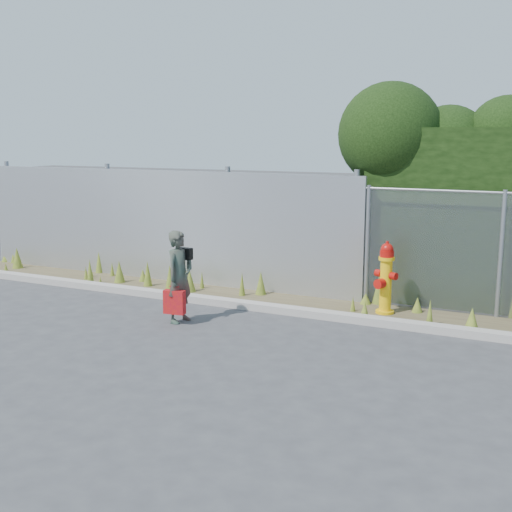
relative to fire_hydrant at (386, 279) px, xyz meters
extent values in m
plane|color=#3B3A3D|center=(-1.53, -2.45, -0.59)|extent=(80.00, 80.00, 0.00)
cube|color=#9F978F|center=(-1.53, -0.65, -0.53)|extent=(16.00, 0.22, 0.12)
cube|color=#4D422C|center=(-1.53, -0.05, -0.58)|extent=(16.00, 1.20, 0.01)
cone|color=#586D20|center=(-4.15, 0.36, -0.33)|extent=(0.19, 0.19, 0.51)
cone|color=#586D20|center=(-8.93, 0.56, -0.45)|extent=(0.21, 0.21, 0.26)
cone|color=#586D20|center=(1.41, -0.46, -0.40)|extent=(0.24, 0.24, 0.38)
cone|color=#586D20|center=(-5.43, -0.44, -0.49)|extent=(0.09, 0.09, 0.20)
cone|color=#586D20|center=(-4.00, -0.20, -0.33)|extent=(0.20, 0.20, 0.50)
cone|color=#586D20|center=(-3.63, -0.09, -0.38)|extent=(0.23, 0.23, 0.41)
cone|color=#586D20|center=(-6.22, 0.52, -0.33)|extent=(0.17, 0.17, 0.51)
cone|color=#586D20|center=(0.47, 0.28, -0.45)|extent=(0.18, 0.18, 0.26)
cone|color=#586D20|center=(-0.24, 0.56, -0.31)|extent=(0.23, 0.23, 0.55)
cone|color=#586D20|center=(-0.50, -0.11, -0.46)|extent=(0.09, 0.09, 0.26)
cone|color=#586D20|center=(-3.56, 0.22, -0.42)|extent=(0.09, 0.09, 0.34)
cone|color=#586D20|center=(1.89, 0.59, -0.35)|extent=(0.10, 0.10, 0.48)
cone|color=#586D20|center=(-5.71, -0.40, -0.33)|extent=(0.15, 0.15, 0.50)
cone|color=#586D20|center=(-0.20, -0.47, -0.44)|extent=(0.16, 0.16, 0.30)
cone|color=#586D20|center=(0.79, -0.38, -0.38)|extent=(0.12, 0.12, 0.42)
cone|color=#586D20|center=(-0.44, 0.43, -0.49)|extent=(0.20, 0.20, 0.20)
cone|color=#586D20|center=(-5.78, 0.37, -0.44)|extent=(0.10, 0.10, 0.30)
cone|color=#586D20|center=(-3.81, -0.39, -0.43)|extent=(0.19, 0.19, 0.31)
cone|color=#586D20|center=(-8.14, 0.13, -0.35)|extent=(0.24, 0.24, 0.46)
cone|color=#586D20|center=(-2.35, 0.27, -0.37)|extent=(0.20, 0.20, 0.43)
cone|color=#586D20|center=(-6.09, 0.10, -0.49)|extent=(0.09, 0.09, 0.19)
cone|color=#586D20|center=(-4.60, -0.05, -0.34)|extent=(0.17, 0.17, 0.50)
cone|color=#586D20|center=(-4.92, 0.24, -0.46)|extent=(0.17, 0.17, 0.25)
cone|color=#586D20|center=(-5.28, -0.04, -0.37)|extent=(0.22, 0.22, 0.44)
cone|color=#586D20|center=(-6.05, -0.11, -0.45)|extent=(0.09, 0.09, 0.27)
cone|color=#586D20|center=(-2.63, 0.05, -0.37)|extent=(0.12, 0.12, 0.43)
cone|color=#586D20|center=(-8.66, 0.53, -0.45)|extent=(0.15, 0.15, 0.28)
cone|color=#586D20|center=(-8.10, -0.24, -0.49)|extent=(0.10, 0.10, 0.19)
cube|color=#ACADB3|center=(-4.78, 0.55, 0.51)|extent=(8.50, 0.08, 2.20)
cylinder|color=gray|center=(-8.83, 0.67, 0.56)|extent=(0.10, 0.10, 2.30)
cylinder|color=gray|center=(-6.03, 0.67, 0.56)|extent=(0.10, 0.10, 2.30)
cylinder|color=gray|center=(-3.23, 0.67, 0.56)|extent=(0.10, 0.10, 2.30)
cylinder|color=gray|center=(-0.73, 0.67, 0.56)|extent=(0.10, 0.10, 2.30)
cylinder|color=gray|center=(-0.48, 0.55, 0.44)|extent=(0.07, 0.07, 2.05)
cylinder|color=gray|center=(1.67, 0.55, 0.44)|extent=(0.07, 0.07, 2.05)
sphere|color=black|center=(-0.35, 1.37, 2.30)|extent=(1.83, 1.83, 1.83)
sphere|color=black|center=(0.59, 1.76, 2.12)|extent=(1.40, 1.40, 1.40)
sphere|color=black|center=(1.55, 1.79, 2.28)|extent=(1.37, 1.37, 1.37)
cylinder|color=yellow|center=(0.00, 0.01, -0.55)|extent=(0.30, 0.30, 0.06)
cylinder|color=yellow|center=(0.00, 0.01, -0.13)|extent=(0.19, 0.19, 0.91)
cylinder|color=yellow|center=(0.00, 0.01, 0.34)|extent=(0.26, 0.26, 0.05)
cylinder|color=#B20F0A|center=(0.00, 0.01, 0.42)|extent=(0.22, 0.22, 0.11)
sphere|color=#B20F0A|center=(0.00, 0.01, 0.49)|extent=(0.20, 0.20, 0.20)
cylinder|color=#B20F0A|center=(0.00, 0.01, 0.60)|extent=(0.05, 0.05, 0.05)
cylinder|color=#B20F0A|center=(-0.15, 0.01, 0.07)|extent=(0.11, 0.12, 0.12)
cylinder|color=#B20F0A|center=(0.15, 0.01, 0.07)|extent=(0.11, 0.12, 0.12)
cylinder|color=#B20F0A|center=(0.00, -0.14, -0.05)|extent=(0.16, 0.13, 0.16)
imported|color=#106952|center=(-2.79, -1.78, 0.13)|extent=(0.41, 0.57, 1.44)
cube|color=maroon|center=(-2.80, -1.93, -0.23)|extent=(0.33, 0.12, 0.37)
cylinder|color=maroon|center=(-2.80, -1.93, 0.01)|extent=(0.16, 0.01, 0.01)
cube|color=black|center=(-2.77, -1.64, 0.48)|extent=(0.24, 0.10, 0.18)
camera|label=1|loc=(2.42, -10.03, 2.30)|focal=45.00mm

